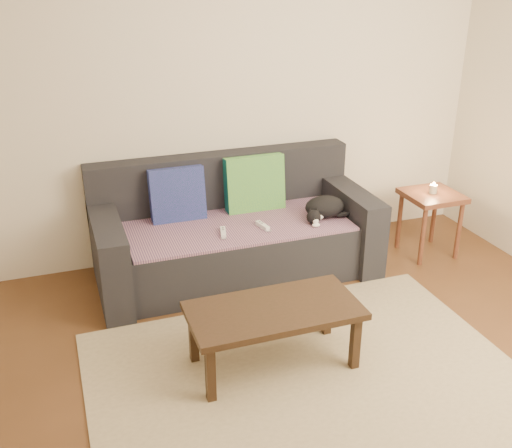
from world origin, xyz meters
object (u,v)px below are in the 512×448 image
sofa (234,235)px  cat (324,208)px  wii_remote_a (223,232)px  coffee_table (274,315)px  wii_remote_b (263,226)px  side_table (431,204)px

sofa → cat: (0.66, -0.19, 0.21)m
cat → sofa: bearing=162.7°
sofa → cat: bearing=-15.8°
wii_remote_a → coffee_table: bearing=-165.5°
cat → wii_remote_b: bearing=-178.5°
sofa → wii_remote_b: 0.30m
coffee_table → sofa: bearing=83.5°
wii_remote_a → coffee_table: 1.00m
wii_remote_b → side_table: side_table is taller
wii_remote_b → side_table: bearing=-102.3°
coffee_table → wii_remote_b: bearing=73.7°
wii_remote_a → side_table: 1.76m
wii_remote_a → wii_remote_b: size_ratio=1.00×
sofa → cat: 0.72m
cat → wii_remote_b: cat is taller
cat → wii_remote_a: bearing=-178.7°
wii_remote_a → side_table: (1.76, 0.00, -0.02)m
wii_remote_a → sofa: bearing=-19.4°
coffee_table → wii_remote_a: bearing=90.6°
wii_remote_a → wii_remote_b: 0.31m
sofa → side_table: (1.61, -0.23, 0.13)m
cat → side_table: cat is taller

